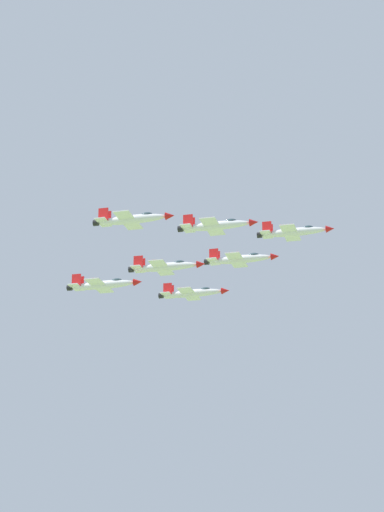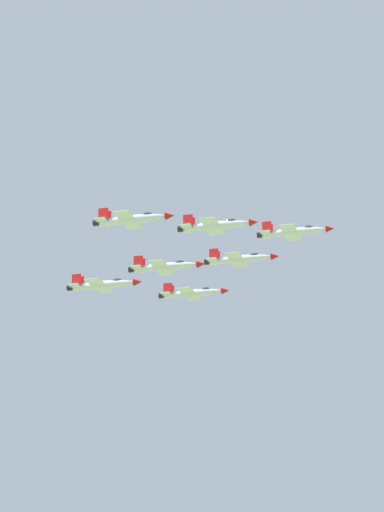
% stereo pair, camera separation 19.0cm
% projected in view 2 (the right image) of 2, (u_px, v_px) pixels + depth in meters
% --- Properties ---
extents(jet_lead, '(14.77, 11.88, 3.55)m').
position_uv_depth(jet_lead, '(294.00, 232.00, 216.76)').
color(jet_lead, white).
extents(jet_left_wingman, '(15.40, 12.49, 3.71)m').
position_uv_depth(jet_left_wingman, '(240.00, 259.00, 231.07)').
color(jet_left_wingman, white).
extents(jet_right_wingman, '(15.02, 12.14, 3.61)m').
position_uv_depth(jet_right_wingman, '(216.00, 225.00, 208.31)').
color(jet_right_wingman, white).
extents(jet_left_outer, '(15.61, 12.49, 3.74)m').
position_uv_depth(jet_left_outer, '(192.00, 293.00, 244.52)').
color(jet_left_outer, white).
extents(jet_right_outer, '(14.84, 11.96, 3.57)m').
position_uv_depth(jet_right_outer, '(132.00, 219.00, 199.81)').
color(jet_right_outer, white).
extents(jet_slot_rear, '(15.25, 12.54, 3.69)m').
position_uv_depth(jet_slot_rear, '(165.00, 267.00, 221.63)').
color(jet_slot_rear, white).
extents(jet_trailing, '(15.58, 12.32, 3.72)m').
position_uv_depth(jet_trailing, '(103.00, 285.00, 223.97)').
color(jet_trailing, white).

